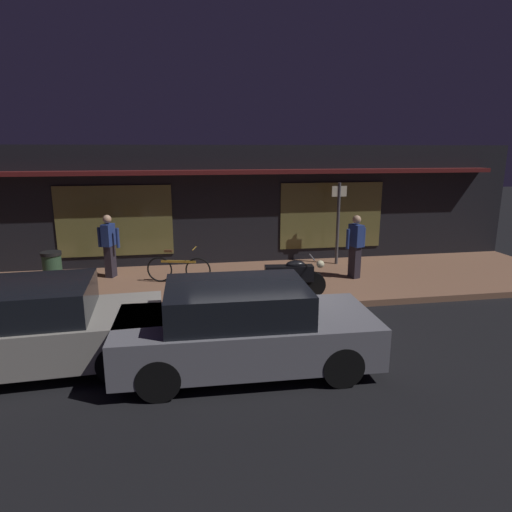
{
  "coord_description": "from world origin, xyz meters",
  "views": [
    {
      "loc": [
        -1.39,
        -7.95,
        3.48
      ],
      "look_at": [
        0.41,
        2.4,
        0.95
      ],
      "focal_mm": 31.17,
      "sensor_mm": 36.0,
      "label": 1
    }
  ],
  "objects_px": {
    "person_photographer": "(109,245)",
    "sign_post": "(338,218)",
    "motorcycle": "(290,277)",
    "person_bystander": "(355,245)",
    "parked_car_across": "(243,327)",
    "trash_bin": "(53,270)",
    "parked_car_far": "(29,327)",
    "bicycle_parked": "(179,269)"
  },
  "relations": [
    {
      "from": "bicycle_parked",
      "to": "sign_post",
      "type": "xyz_separation_m",
      "value": [
        4.64,
        1.14,
        1.0
      ]
    },
    {
      "from": "person_bystander",
      "to": "parked_car_far",
      "type": "relative_size",
      "value": 0.4
    },
    {
      "from": "motorcycle",
      "to": "trash_bin",
      "type": "relative_size",
      "value": 1.83
    },
    {
      "from": "trash_bin",
      "to": "parked_car_far",
      "type": "bearing_deg",
      "value": -80.74
    },
    {
      "from": "motorcycle",
      "to": "parked_car_across",
      "type": "xyz_separation_m",
      "value": [
        -1.5,
        -2.87,
        0.06
      ]
    },
    {
      "from": "sign_post",
      "to": "parked_car_far",
      "type": "distance_m",
      "value": 8.7
    },
    {
      "from": "person_photographer",
      "to": "sign_post",
      "type": "distance_m",
      "value": 6.45
    },
    {
      "from": "motorcycle",
      "to": "person_bystander",
      "type": "bearing_deg",
      "value": 32.2
    },
    {
      "from": "person_photographer",
      "to": "parked_car_far",
      "type": "height_order",
      "value": "person_photographer"
    },
    {
      "from": "motorcycle",
      "to": "parked_car_across",
      "type": "bearing_deg",
      "value": -117.57
    },
    {
      "from": "sign_post",
      "to": "parked_car_across",
      "type": "bearing_deg",
      "value": -122.58
    },
    {
      "from": "motorcycle",
      "to": "person_bystander",
      "type": "xyz_separation_m",
      "value": [
        2.08,
        1.31,
        0.38
      ]
    },
    {
      "from": "parked_car_far",
      "to": "parked_car_across",
      "type": "relative_size",
      "value": 1.01
    },
    {
      "from": "parked_car_across",
      "to": "sign_post",
      "type": "bearing_deg",
      "value": 57.42
    },
    {
      "from": "bicycle_parked",
      "to": "person_photographer",
      "type": "bearing_deg",
      "value": 155.02
    },
    {
      "from": "motorcycle",
      "to": "person_photographer",
      "type": "relative_size",
      "value": 1.02
    },
    {
      "from": "motorcycle",
      "to": "parked_car_far",
      "type": "relative_size",
      "value": 0.41
    },
    {
      "from": "motorcycle",
      "to": "bicycle_parked",
      "type": "distance_m",
      "value": 3.02
    },
    {
      "from": "trash_bin",
      "to": "sign_post",
      "type": "bearing_deg",
      "value": 8.74
    },
    {
      "from": "sign_post",
      "to": "person_bystander",
      "type": "bearing_deg",
      "value": -91.71
    },
    {
      "from": "bicycle_parked",
      "to": "sign_post",
      "type": "relative_size",
      "value": 0.67
    },
    {
      "from": "bicycle_parked",
      "to": "parked_car_across",
      "type": "xyz_separation_m",
      "value": [
        1.02,
        -4.53,
        0.2
      ]
    },
    {
      "from": "motorcycle",
      "to": "parked_car_far",
      "type": "xyz_separation_m",
      "value": [
        -4.89,
        -2.28,
        0.06
      ]
    },
    {
      "from": "sign_post",
      "to": "motorcycle",
      "type": "bearing_deg",
      "value": -127.2
    },
    {
      "from": "motorcycle",
      "to": "parked_car_across",
      "type": "height_order",
      "value": "parked_car_across"
    },
    {
      "from": "bicycle_parked",
      "to": "trash_bin",
      "type": "distance_m",
      "value": 3.01
    },
    {
      "from": "trash_bin",
      "to": "parked_car_across",
      "type": "bearing_deg",
      "value": -48.14
    },
    {
      "from": "person_bystander",
      "to": "sign_post",
      "type": "xyz_separation_m",
      "value": [
        0.04,
        1.49,
        0.48
      ]
    },
    {
      "from": "sign_post",
      "to": "parked_car_far",
      "type": "xyz_separation_m",
      "value": [
        -7.01,
        -5.08,
        -0.81
      ]
    },
    {
      "from": "bicycle_parked",
      "to": "person_bystander",
      "type": "xyz_separation_m",
      "value": [
        4.59,
        -0.35,
        0.52
      ]
    },
    {
      "from": "trash_bin",
      "to": "parked_car_across",
      "type": "xyz_separation_m",
      "value": [
        4.03,
        -4.49,
        0.08
      ]
    },
    {
      "from": "motorcycle",
      "to": "sign_post",
      "type": "xyz_separation_m",
      "value": [
        2.12,
        2.8,
        0.86
      ]
    },
    {
      "from": "person_photographer",
      "to": "person_bystander",
      "type": "height_order",
      "value": "same"
    },
    {
      "from": "bicycle_parked",
      "to": "sign_post",
      "type": "distance_m",
      "value": 4.88
    },
    {
      "from": "bicycle_parked",
      "to": "parked_car_across",
      "type": "bearing_deg",
      "value": -77.36
    },
    {
      "from": "motorcycle",
      "to": "bicycle_parked",
      "type": "xyz_separation_m",
      "value": [
        -2.52,
        1.66,
        -0.14
      ]
    },
    {
      "from": "sign_post",
      "to": "parked_car_across",
      "type": "height_order",
      "value": "sign_post"
    },
    {
      "from": "parked_car_far",
      "to": "parked_car_across",
      "type": "xyz_separation_m",
      "value": [
        3.39,
        -0.59,
        0.0
      ]
    },
    {
      "from": "sign_post",
      "to": "bicycle_parked",
      "type": "bearing_deg",
      "value": -166.21
    },
    {
      "from": "bicycle_parked",
      "to": "person_photographer",
      "type": "xyz_separation_m",
      "value": [
        -1.79,
        0.83,
        0.52
      ]
    },
    {
      "from": "person_photographer",
      "to": "parked_car_across",
      "type": "xyz_separation_m",
      "value": [
        2.8,
        -5.36,
        -0.32
      ]
    },
    {
      "from": "motorcycle",
      "to": "person_bystander",
      "type": "relative_size",
      "value": 1.02
    }
  ]
}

